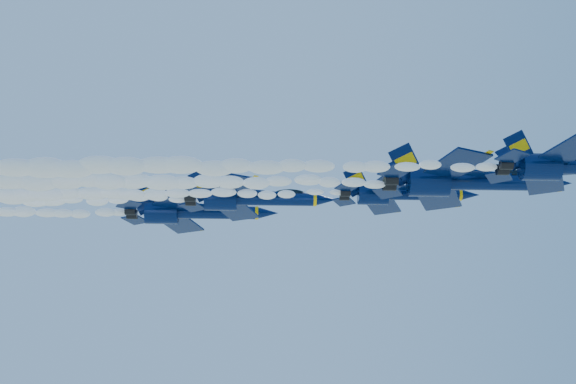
{
  "coord_description": "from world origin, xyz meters",
  "views": [
    {
      "loc": [
        -13.48,
        -77.19,
        121.17
      ],
      "look_at": [
        -11.11,
        2.04,
        154.38
      ],
      "focal_mm": 50.0,
      "sensor_mm": 36.0,
      "label": 1
    }
  ],
  "objects_px": {
    "jet_second": "(466,181)",
    "jet_fifth": "(192,212)",
    "jet_third": "(401,194)",
    "jet_lead": "(575,166)",
    "jet_fourth": "(251,198)"
  },
  "relations": [
    {
      "from": "jet_lead",
      "to": "jet_second",
      "type": "distance_m",
      "value": 12.82
    },
    {
      "from": "jet_second",
      "to": "jet_third",
      "type": "distance_m",
      "value": 9.61
    },
    {
      "from": "jet_lead",
      "to": "jet_second",
      "type": "xyz_separation_m",
      "value": [
        -6.79,
        10.45,
        3.03
      ]
    },
    {
      "from": "jet_lead",
      "to": "jet_second",
      "type": "bearing_deg",
      "value": 123.01
    },
    {
      "from": "jet_second",
      "to": "jet_fourth",
      "type": "relative_size",
      "value": 1.08
    },
    {
      "from": "jet_lead",
      "to": "jet_fourth",
      "type": "relative_size",
      "value": 0.89
    },
    {
      "from": "jet_lead",
      "to": "jet_second",
      "type": "relative_size",
      "value": 0.82
    },
    {
      "from": "jet_third",
      "to": "jet_lead",
      "type": "bearing_deg",
      "value": -56.97
    },
    {
      "from": "jet_third",
      "to": "jet_fourth",
      "type": "height_order",
      "value": "jet_fourth"
    },
    {
      "from": "jet_third",
      "to": "jet_fourth",
      "type": "distance_m",
      "value": 17.31
    },
    {
      "from": "jet_fifth",
      "to": "jet_second",
      "type": "bearing_deg",
      "value": -37.73
    },
    {
      "from": "jet_third",
      "to": "jet_fifth",
      "type": "xyz_separation_m",
      "value": [
        -24.11,
        14.74,
        3.34
      ]
    },
    {
      "from": "jet_second",
      "to": "jet_fifth",
      "type": "relative_size",
      "value": 0.98
    },
    {
      "from": "jet_lead",
      "to": "jet_third",
      "type": "relative_size",
      "value": 1.01
    },
    {
      "from": "jet_fifth",
      "to": "jet_third",
      "type": "bearing_deg",
      "value": -31.43
    }
  ]
}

